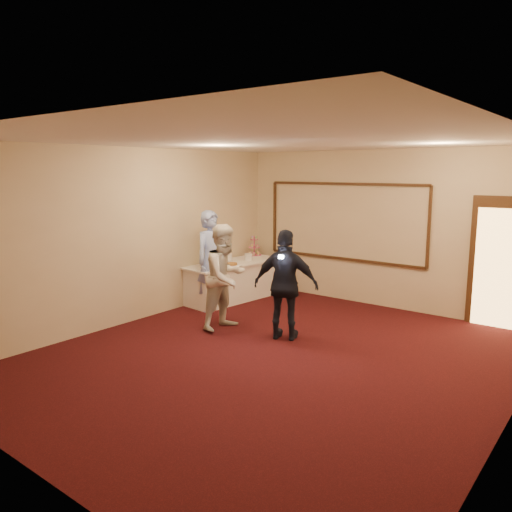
{
  "coord_description": "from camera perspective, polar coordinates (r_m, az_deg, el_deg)",
  "views": [
    {
      "loc": [
        3.88,
        -5.46,
        2.61
      ],
      "look_at": [
        -1.31,
        1.26,
        1.15
      ],
      "focal_mm": 35.0,
      "sensor_mm": 36.0,
      "label": 1
    }
  ],
  "objects": [
    {
      "name": "cupcake_stand",
      "position": [
        10.95,
        -0.2,
        0.97
      ],
      "size": [
        0.32,
        0.32,
        0.47
      ],
      "color": "#C9437A",
      "rests_on": "buffet_table"
    },
    {
      "name": "doorway",
      "position": [
        9.21,
        26.32,
        -0.82
      ],
      "size": [
        1.05,
        0.07,
        2.2
      ],
      "color": "black",
      "rests_on": "floor"
    },
    {
      "name": "guest",
      "position": [
        7.73,
        3.44,
        -3.33
      ],
      "size": [
        1.09,
        0.75,
        1.72
      ],
      "primitive_type": "imported",
      "rotation": [
        0.0,
        0.0,
        3.51
      ],
      "color": "black",
      "rests_on": "floor"
    },
    {
      "name": "pavlova_tray",
      "position": [
        9.44,
        -4.66,
        -1.02
      ],
      "size": [
        0.45,
        0.54,
        0.19
      ],
      "color": "#ACAFB3",
      "rests_on": "buffet_table"
    },
    {
      "name": "room_walls",
      "position": [
        6.72,
        2.3,
        4.76
      ],
      "size": [
        6.04,
        7.04,
        3.02
      ],
      "color": "beige",
      "rests_on": "floor"
    },
    {
      "name": "buffet_table",
      "position": [
        10.21,
        -2.61,
        -2.83
      ],
      "size": [
        1.08,
        2.29,
        0.77
      ],
      "color": "white",
      "rests_on": "floor"
    },
    {
      "name": "camera_flash",
      "position": [
        7.42,
        2.88,
        -0.09
      ],
      "size": [
        0.08,
        0.05,
        0.05
      ],
      "primitive_type": "cube",
      "rotation": [
        0.0,
        0.0,
        -0.19
      ],
      "color": "white",
      "rests_on": "guest"
    },
    {
      "name": "man",
      "position": [
        9.36,
        -5.08,
        -0.54
      ],
      "size": [
        0.55,
        0.75,
        1.89
      ],
      "primitive_type": "imported",
      "rotation": [
        0.0,
        0.0,
        1.43
      ],
      "color": "#94AFFA",
      "rests_on": "floor"
    },
    {
      "name": "tart",
      "position": [
        9.78,
        -2.8,
        -0.95
      ],
      "size": [
        0.25,
        0.25,
        0.05
      ],
      "color": "white",
      "rests_on": "buffet_table"
    },
    {
      "name": "plate_stack_a",
      "position": [
        10.18,
        -3.26,
        -0.2
      ],
      "size": [
        0.2,
        0.2,
        0.16
      ],
      "color": "white",
      "rests_on": "buffet_table"
    },
    {
      "name": "wall_molding",
      "position": [
        10.13,
        10.01,
        3.89
      ],
      "size": [
        3.45,
        0.04,
        1.55
      ],
      "color": "black",
      "rests_on": "room_walls"
    },
    {
      "name": "woman",
      "position": [
        8.25,
        -3.5,
        -2.4
      ],
      "size": [
        0.71,
        0.89,
        1.75
      ],
      "primitive_type": "imported",
      "rotation": [
        0.0,
        0.0,
        1.51
      ],
      "color": "beige",
      "rests_on": "floor"
    },
    {
      "name": "floor",
      "position": [
        7.19,
        2.19,
        -11.53
      ],
      "size": [
        7.0,
        7.0,
        0.0
      ],
      "primitive_type": "plane",
      "color": "black",
      "rests_on": "ground"
    },
    {
      "name": "plate_stack_b",
      "position": [
        10.33,
        -0.88,
        -0.1
      ],
      "size": [
        0.17,
        0.17,
        0.14
      ],
      "color": "white",
      "rests_on": "buffet_table"
    }
  ]
}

